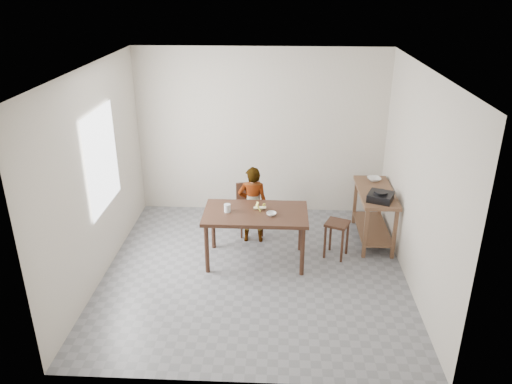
{
  "coord_description": "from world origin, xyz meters",
  "views": [
    {
      "loc": [
        0.3,
        -5.74,
        3.65
      ],
      "look_at": [
        0.0,
        0.4,
        1.0
      ],
      "focal_mm": 35.0,
      "sensor_mm": 36.0,
      "label": 1
    }
  ],
  "objects_px": {
    "prep_counter": "(374,215)",
    "child": "(253,205)",
    "dining_chair": "(250,210)",
    "stool": "(336,239)",
    "dining_table": "(256,237)"
  },
  "relations": [
    {
      "from": "prep_counter",
      "to": "child",
      "type": "distance_m",
      "value": 1.81
    },
    {
      "from": "dining_table",
      "to": "dining_chair",
      "type": "height_order",
      "value": "dining_chair"
    },
    {
      "from": "dining_table",
      "to": "prep_counter",
      "type": "relative_size",
      "value": 1.17
    },
    {
      "from": "stool",
      "to": "child",
      "type": "bearing_deg",
      "value": 161.62
    },
    {
      "from": "dining_table",
      "to": "dining_chair",
      "type": "distance_m",
      "value": 0.84
    },
    {
      "from": "child",
      "to": "stool",
      "type": "height_order",
      "value": "child"
    },
    {
      "from": "dining_chair",
      "to": "stool",
      "type": "distance_m",
      "value": 1.42
    },
    {
      "from": "prep_counter",
      "to": "stool",
      "type": "relative_size",
      "value": 2.26
    },
    {
      "from": "child",
      "to": "stool",
      "type": "relative_size",
      "value": 2.22
    },
    {
      "from": "prep_counter",
      "to": "dining_chair",
      "type": "distance_m",
      "value": 1.85
    },
    {
      "from": "dining_chair",
      "to": "stool",
      "type": "height_order",
      "value": "dining_chair"
    },
    {
      "from": "prep_counter",
      "to": "child",
      "type": "xyz_separation_m",
      "value": [
        -1.79,
        -0.12,
        0.19
      ]
    },
    {
      "from": "child",
      "to": "dining_chair",
      "type": "xyz_separation_m",
      "value": [
        -0.05,
        0.25,
        -0.2
      ]
    },
    {
      "from": "prep_counter",
      "to": "child",
      "type": "height_order",
      "value": "child"
    },
    {
      "from": "prep_counter",
      "to": "dining_chair",
      "type": "bearing_deg",
      "value": 175.94
    }
  ]
}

